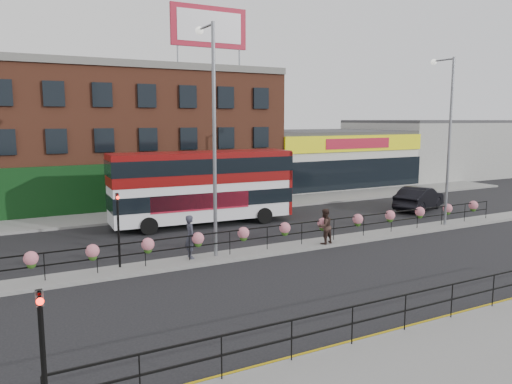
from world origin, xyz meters
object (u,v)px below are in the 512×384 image
pedestrian_a (190,237)px  lamp_column_east (447,127)px  lamp_column_west (212,120)px  car (419,198)px  double_decker_bus (203,180)px  pedestrian_b (325,226)px

pedestrian_a → lamp_column_east: 16.76m
pedestrian_a → lamp_column_west: size_ratio=0.19×
lamp_column_east → lamp_column_west: bearing=179.2°
car → lamp_column_west: size_ratio=0.52×
lamp_column_west → lamp_column_east: lamp_column_west is taller
double_decker_bus → lamp_column_east: bearing=-29.8°
pedestrian_a → lamp_column_east: size_ratio=0.20×
pedestrian_a → lamp_column_west: bearing=-81.3°
lamp_column_west → pedestrian_b: bearing=-8.2°
lamp_column_west → lamp_column_east: size_ratio=1.07×
lamp_column_west → pedestrian_a: bearing=-175.4°
pedestrian_a → pedestrian_b: bearing=-92.0°
double_decker_bus → lamp_column_east: (12.52, -7.17, 3.22)m
double_decker_bus → pedestrian_b: 8.66m
double_decker_bus → pedestrian_b: double_decker_bus is taller
lamp_column_east → pedestrian_a: bearing=179.6°
car → pedestrian_a: bearing=81.2°
pedestrian_b → pedestrian_a: bearing=-16.4°
pedestrian_b → lamp_column_east: bearing=173.7°
car → pedestrian_b: (-12.05, -5.21, 0.21)m
car → lamp_column_west: lamp_column_west is taller
double_decker_bus → lamp_column_west: (-2.37, -6.97, 3.62)m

